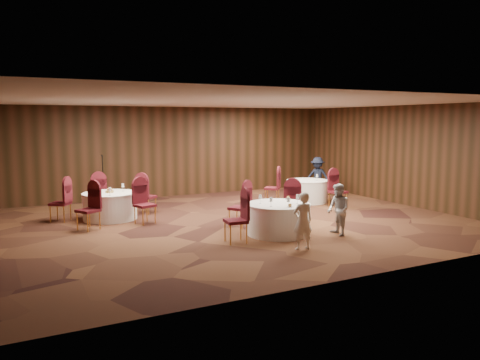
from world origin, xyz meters
name	(u,v)px	position (x,y,z in m)	size (l,w,h in m)	color
ground	(237,222)	(0.00, 0.00, 0.00)	(12.00, 12.00, 0.00)	black
room_shell	(237,149)	(0.00, 0.00, 1.96)	(12.00, 12.00, 12.00)	silver
table_main	(278,219)	(0.28, -1.68, 0.38)	(1.53, 1.53, 0.74)	silver
table_left	(110,206)	(-2.97, 1.87, 0.38)	(1.48, 1.48, 0.74)	silver
table_right	(307,191)	(3.49, 1.73, 0.38)	(1.37, 1.37, 0.74)	silver
chairs_main	(258,210)	(0.04, -1.10, 0.50)	(2.94, 2.01, 1.00)	#420D0D
chairs_left	(108,201)	(-3.02, 1.86, 0.50)	(3.10, 2.96, 1.00)	#420D0D
chairs_right	(304,190)	(3.08, 1.31, 0.50)	(2.09, 2.29, 1.00)	#420D0D
tabletop_main	(287,200)	(0.42, -1.83, 0.84)	(1.09, 1.06, 0.22)	silver
tabletop_left	(109,190)	(-2.98, 1.86, 0.82)	(0.81, 0.79, 0.22)	silver
tabletop_right	(317,176)	(3.68, 1.44, 0.90)	(0.08, 0.08, 0.22)	silver
mic_stand	(103,191)	(-2.76, 3.95, 0.48)	(0.24, 0.24, 1.64)	black
woman_a	(303,221)	(0.03, -3.07, 0.61)	(0.45, 0.29, 1.22)	white
woman_b	(338,210)	(1.48, -2.42, 0.61)	(0.60, 0.47, 1.23)	#B5B6BA
man_c	(317,177)	(4.58, 2.66, 0.70)	(0.91, 0.52, 1.40)	black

